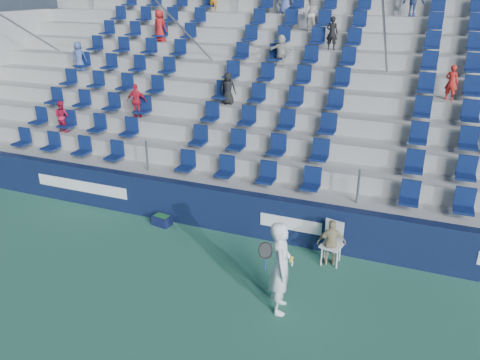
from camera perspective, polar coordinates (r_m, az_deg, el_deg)
name	(u,v)px	position (r m, az deg, el deg)	size (l,w,h in m)	color
ground	(183,299)	(10.39, -6.92, -14.19)	(70.00, 70.00, 0.00)	#2F6F55
sponsor_wall	(238,212)	(12.50, -0.26, -3.94)	(24.00, 0.32, 1.20)	#101A3C
grandstand	(292,111)	(16.52, 6.35, 8.33)	(24.00, 8.17, 6.63)	#A2A29C
tennis_player	(281,267)	(9.52, 5.00, -10.58)	(0.73, 0.83, 2.00)	white
line_judge_chair	(333,239)	(11.47, 11.24, -7.10)	(0.55, 0.57, 1.05)	white
line_judge	(331,243)	(11.33, 11.08, -7.51)	(0.69, 0.29, 1.17)	tan
ball_bin	(162,220)	(13.25, -9.50, -4.81)	(0.56, 0.41, 0.29)	#10173E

